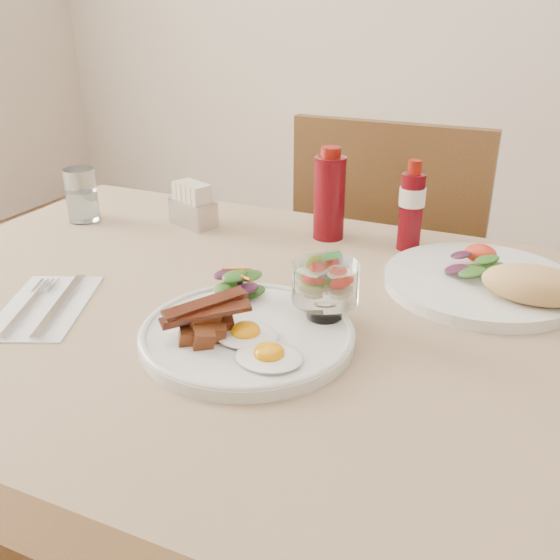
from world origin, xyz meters
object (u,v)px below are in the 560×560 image
Objects in this scene: chair_far at (392,283)px; fruit_cup at (325,283)px; sugar_caddy at (193,207)px; hot_sauce_bottle at (411,207)px; ketchup_bottle at (329,196)px; water_glass at (82,198)px; table at (282,371)px; second_plate at (493,281)px; main_plate at (247,335)px.

fruit_cup is at bearing -84.59° from chair_far.
hot_sauce_bottle is at bearing 28.81° from sugar_caddy.
ketchup_bottle is (-0.11, 0.33, 0.01)m from fruit_cup.
sugar_caddy is 1.01× the size of water_glass.
chair_far is 0.73m from fruit_cup.
table is at bearing -22.36° from water_glass.
sugar_caddy is at bearing -129.32° from chair_far.
chair_far is 10.27× the size of fruit_cup.
hot_sauce_bottle is at bearing 1.72° from ketchup_bottle.
ketchup_bottle reaches higher than fruit_cup.
second_plate is 1.78× the size of ketchup_bottle.
second_plate is (0.26, 0.20, 0.11)m from table.
hot_sauce_bottle is (0.10, 0.33, 0.17)m from table.
water_glass is (-0.48, -0.11, -0.03)m from ketchup_bottle.
hot_sauce_bottle is (0.04, 0.33, 0.01)m from fruit_cup.
ketchup_bottle is at bearing -178.28° from hot_sauce_bottle.
water_glass reaches higher than second_plate.
main_plate is 0.59m from water_glass.
chair_far is 8.87× the size of sugar_caddy.
water_glass is at bearing -139.92° from chair_far.
main_plate is 0.39m from second_plate.
ketchup_bottle is at bearing 98.78° from table.
hot_sauce_bottle is at bearing 74.41° from main_plate.
hot_sauce_bottle is 0.64m from water_glass.
chair_far is 0.46m from hot_sauce_bottle.
main_plate reaches higher than table.
chair_far reaches higher than main_plate.
chair_far is at bearing 95.41° from fruit_cup.
water_glass is (-0.59, 0.22, -0.02)m from fruit_cup.
main_plate is 2.67× the size of sugar_caddy.
second_plate is at bearing 45.56° from main_plate.
hot_sauce_bottle is 1.53× the size of water_glass.
chair_far is at bearing 81.55° from ketchup_bottle.
ketchup_bottle is (-0.31, 0.12, 0.06)m from second_plate.
chair_far is (0.00, 0.66, -0.14)m from table.
hot_sauce_bottle reaches higher than second_plate.
hot_sauce_bottle is (0.15, 0.00, -0.00)m from ketchup_bottle.
water_glass is at bearing -141.69° from sugar_caddy.
fruit_cup is at bearing 44.39° from main_plate.
table is at bearing -19.82° from sugar_caddy.
chair_far reaches higher than ketchup_bottle.
sugar_caddy is at bearing -170.42° from ketchup_bottle.
hot_sauce_bottle is at bearing -73.54° from chair_far.
fruit_cup reaches higher than main_plate.
fruit_cup is 0.30× the size of second_plate.
chair_far is at bearing 40.08° from water_glass.
main_plate is at bearing -85.01° from ketchup_bottle.
second_plate is (0.26, -0.46, 0.25)m from chair_far.
table is 0.68m from chair_far.
second_plate is 2.86× the size of sugar_caddy.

